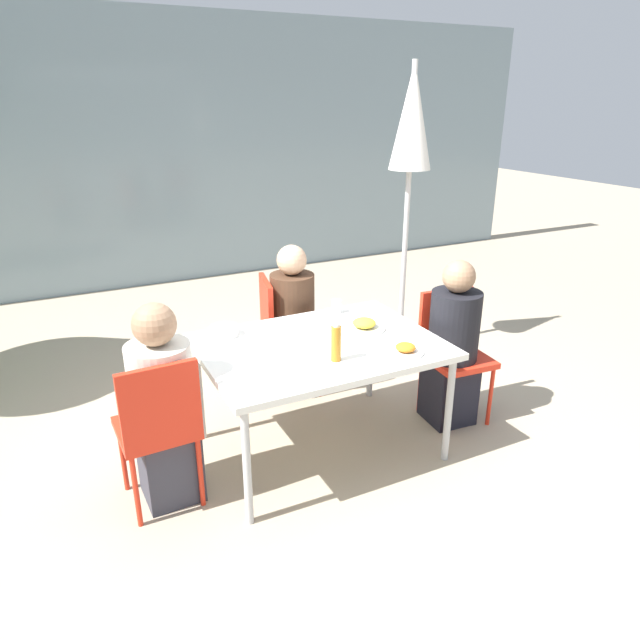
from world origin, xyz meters
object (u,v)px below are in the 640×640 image
person_left (164,410)px  person_right (452,348)px  drinking_cup (337,306)px  bottle (336,343)px  person_far (293,325)px  chair_left (159,422)px  closed_umbrella (411,138)px  chair_right (452,344)px  chair_far (281,326)px  salad_bowl (224,331)px

person_left → person_right: (1.90, -0.03, -0.00)m
drinking_cup → bottle: bearing=-118.2°
person_far → drinking_cup: size_ratio=12.65×
chair_left → person_far: size_ratio=0.78×
person_right → bottle: 1.03m
person_right → bottle: size_ratio=5.15×
person_far → closed_umbrella: closed_umbrella is taller
chair_right → chair_far: bearing=-37.6°
person_left → person_far: person_left is taller
closed_umbrella → bottle: bearing=-135.8°
person_left → person_right: 1.90m
chair_right → salad_bowl: (-1.48, 0.38, 0.23)m
chair_right → person_right: size_ratio=0.78×
chair_right → person_far: size_ratio=0.78×
chair_right → chair_far: 1.23m
person_left → salad_bowl: size_ratio=6.26×
chair_far → closed_umbrella: bearing=112.0°
person_right → closed_umbrella: bearing=-103.4°
person_right → closed_umbrella: (0.36, 1.12, 1.26)m
bottle → person_left: bearing=167.2°
chair_left → closed_umbrella: (2.31, 1.17, 1.27)m
person_right → person_far: same height
drinking_cup → person_far: bearing=116.6°
chair_left → drinking_cup: (1.33, 0.54, 0.25)m
closed_umbrella → drinking_cup: 1.55m
person_left → salad_bowl: bearing=38.9°
person_right → drinking_cup: (-0.62, 0.49, 0.23)m
person_far → chair_right: bearing=59.7°
salad_bowl → chair_left: bearing=-136.3°
person_far → drinking_cup: 0.45m
person_left → chair_far: size_ratio=1.29×
bottle → chair_left: bearing=172.5°
chair_far → closed_umbrella: size_ratio=0.38×
chair_left → person_right: (1.95, 0.05, 0.01)m
closed_umbrella → salad_bowl: closed_umbrella is taller
person_left → person_far: size_ratio=1.00×
drinking_cup → salad_bowl: drinking_cup is taller
person_far → closed_umbrella: 1.73m
chair_right → drinking_cup: chair_right is taller
chair_left → chair_far: 1.44m
chair_right → chair_far: (-0.92, 0.83, 0.00)m
person_right → drinking_cup: bearing=-34.0°
bottle → salad_bowl: size_ratio=1.21×
chair_left → closed_umbrella: closed_umbrella is taller
chair_far → drinking_cup: bearing=42.1°
chair_far → closed_umbrella: (1.22, 0.22, 1.27)m
chair_right → bottle: bottle is taller
drinking_cup → chair_left: bearing=-158.0°
chair_left → person_left: bearing=57.9°
person_right → person_far: size_ratio=1.00×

